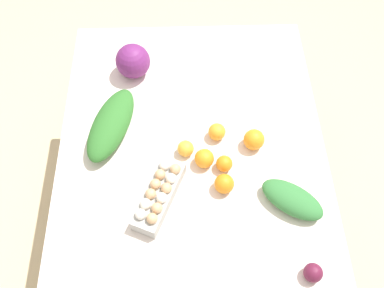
{
  "coord_description": "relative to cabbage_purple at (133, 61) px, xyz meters",
  "views": [
    {
      "loc": [
        -0.9,
        0.03,
        2.18
      ],
      "look_at": [
        0.0,
        0.0,
        0.74
      ],
      "focal_mm": 40.0,
      "sensor_mm": 36.0,
      "label": 1
    }
  ],
  "objects": [
    {
      "name": "ground_plane",
      "position": [
        -0.4,
        -0.25,
        -0.8
      ],
      "size": [
        8.0,
        8.0,
        0.0
      ],
      "primitive_type": "plane",
      "color": "#C6B289"
    },
    {
      "name": "dining_table",
      "position": [
        -0.4,
        -0.25,
        -0.16
      ],
      "size": [
        1.37,
        1.07,
        0.72
      ],
      "color": "silver",
      "rests_on": "ground_plane"
    },
    {
      "name": "cabbage_purple",
      "position": [
        0.0,
        0.0,
        0.0
      ],
      "size": [
        0.15,
        0.15,
        0.15
      ],
      "primitive_type": "sphere",
      "color": "#6B2366",
      "rests_on": "dining_table"
    },
    {
      "name": "egg_carton",
      "position": [
        -0.62,
        -0.12,
        -0.03
      ],
      "size": [
        0.31,
        0.2,
        0.09
      ],
      "rotation": [
        0.0,
        0.0,
        5.88
      ],
      "color": "#A8A8A3",
      "rests_on": "dining_table"
    },
    {
      "name": "greens_bunch_dandelion",
      "position": [
        -0.66,
        -0.6,
        -0.04
      ],
      "size": [
        0.23,
        0.26,
        0.07
      ],
      "primitive_type": "ellipsoid",
      "rotation": [
        0.0,
        0.0,
        4.1
      ],
      "color": "#337538",
      "rests_on": "dining_table"
    },
    {
      "name": "greens_bunch_kale",
      "position": [
        -0.31,
        0.08,
        -0.03
      ],
      "size": [
        0.39,
        0.24,
        0.1
      ],
      "primitive_type": "ellipsoid",
      "rotation": [
        0.0,
        0.0,
        5.97
      ],
      "color": "#2D6B28",
      "rests_on": "dining_table"
    },
    {
      "name": "beet_root",
      "position": [
        -0.92,
        -0.63,
        -0.04
      ],
      "size": [
        0.06,
        0.06,
        0.06
      ],
      "primitive_type": "sphere",
      "color": "#5B1933",
      "rests_on": "dining_table"
    },
    {
      "name": "orange_0",
      "position": [
        -0.5,
        -0.37,
        -0.04
      ],
      "size": [
        0.06,
        0.06,
        0.06
      ],
      "primitive_type": "sphere",
      "color": "orange",
      "rests_on": "dining_table"
    },
    {
      "name": "orange_1",
      "position": [
        -0.4,
        -0.49,
        -0.03
      ],
      "size": [
        0.08,
        0.08,
        0.08
      ],
      "primitive_type": "sphere",
      "color": "orange",
      "rests_on": "dining_table"
    },
    {
      "name": "orange_2",
      "position": [
        -0.35,
        -0.35,
        -0.04
      ],
      "size": [
        0.07,
        0.07,
        0.07
      ],
      "primitive_type": "sphere",
      "color": "orange",
      "rests_on": "dining_table"
    },
    {
      "name": "orange_3",
      "position": [
        -0.43,
        -0.22,
        -0.04
      ],
      "size": [
        0.07,
        0.07,
        0.07
      ],
      "primitive_type": "sphere",
      "color": "#F9A833",
      "rests_on": "dining_table"
    },
    {
      "name": "orange_4",
      "position": [
        -0.59,
        -0.36,
        -0.04
      ],
      "size": [
        0.07,
        0.07,
        0.07
      ],
      "primitive_type": "sphere",
      "color": "orange",
      "rests_on": "dining_table"
    },
    {
      "name": "orange_5",
      "position": [
        -0.48,
        -0.29,
        -0.04
      ],
      "size": [
        0.08,
        0.08,
        0.08
      ],
      "primitive_type": "sphere",
      "color": "orange",
      "rests_on": "dining_table"
    }
  ]
}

